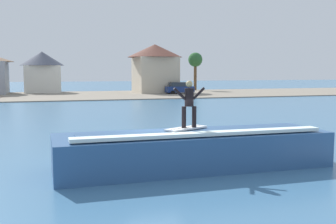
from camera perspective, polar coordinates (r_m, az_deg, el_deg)
name	(u,v)px	position (r m, az deg, el deg)	size (l,w,h in m)	color
ground_plane	(158,164)	(15.42, -1.43, -7.32)	(260.00, 260.00, 0.00)	teal
wave_crest	(194,149)	(14.76, 3.65, -5.25)	(9.90, 2.84, 1.43)	#2D5384
surfboard	(186,128)	(14.47, 2.57, -2.30)	(1.77, 1.27, 0.06)	white
surfer	(189,101)	(14.36, 2.99, 1.49)	(1.19, 0.32, 1.67)	black
shoreline_bank	(73,95)	(59.55, -13.28, 2.28)	(120.00, 21.54, 0.12)	gray
car_far_shore	(179,88)	(61.69, 1.57, 3.37)	(4.25, 2.06, 1.86)	navy
house_gabled_white	(155,66)	(65.36, -1.86, 6.52)	(8.81, 8.81, 7.80)	beige
house_small_cottage	(42,70)	(68.49, -17.26, 5.63)	(6.92, 6.92, 6.65)	silver
tree_tall_bare	(195,61)	(72.94, 3.86, 7.17)	(2.54, 2.54, 6.85)	brown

